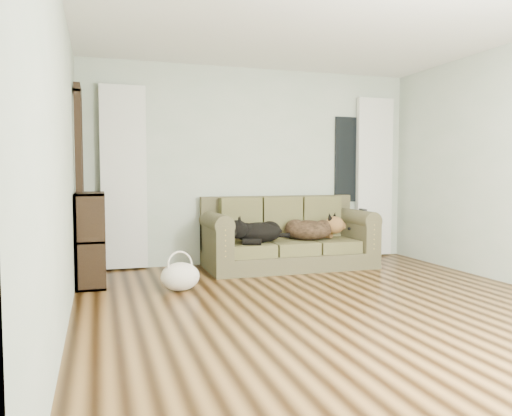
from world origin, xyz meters
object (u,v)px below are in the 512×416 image
object	(u,v)px
sofa	(289,232)
dog_black_lab	(256,232)
dog_shepherd	(311,229)
bookshelf	(91,238)
tote_bag	(180,275)

from	to	relation	value
sofa	dog_black_lab	xyz separation A→B (m)	(-0.47, -0.10, 0.03)
sofa	dog_shepherd	xyz separation A→B (m)	(0.28, -0.05, 0.04)
dog_black_lab	bookshelf	world-z (taller)	bookshelf
dog_shepherd	tote_bag	size ratio (longest dim) A/B	1.60
dog_shepherd	dog_black_lab	bearing A→B (deg)	39.14
dog_shepherd	sofa	bearing A→B (deg)	25.18
sofa	tote_bag	distance (m)	1.79
sofa	dog_black_lab	size ratio (longest dim) A/B	3.48
dog_black_lab	dog_shepherd	distance (m)	0.75
sofa	bookshelf	distance (m)	2.42
sofa	bookshelf	size ratio (longest dim) A/B	2.13
sofa	dog_black_lab	bearing A→B (deg)	-168.11
sofa	dog_black_lab	distance (m)	0.48
dog_black_lab	tote_bag	world-z (taller)	dog_black_lab
dog_black_lab	sofa	bearing A→B (deg)	11.16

